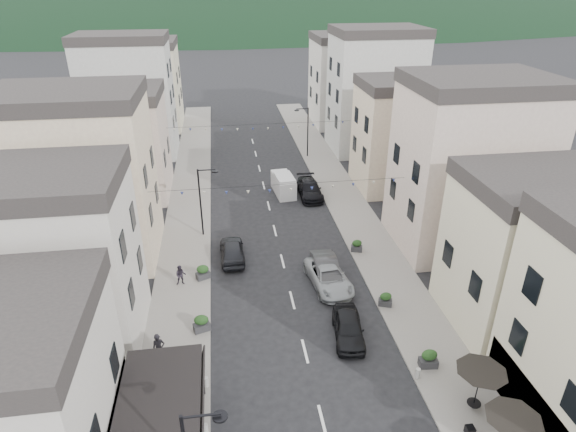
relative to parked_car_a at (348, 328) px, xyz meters
name	(u,v)px	position (x,y,z in m)	size (l,w,h in m)	color
sidewalk_left	(189,206)	(-10.30, 20.16, -0.67)	(4.00, 76.00, 0.12)	slate
sidewalk_right	(343,196)	(4.70, 20.16, -0.67)	(4.00, 76.00, 0.12)	slate
hill_backdrop	(220,11)	(-2.80, 288.16, -0.73)	(640.00, 360.00, 70.00)	black
boutique_awning	(164,410)	(-10.05, -6.84, 2.38)	(3.77, 7.50, 3.28)	black
buildings_row_left	(114,130)	(-17.30, 25.91, 5.39)	(10.20, 54.16, 14.00)	#B8B2A9
buildings_row_right	(401,119)	(11.70, 24.75, 5.59)	(10.20, 54.16, 14.50)	beige
cafe_terrace	(513,423)	(4.90, -9.04, 1.63)	(2.50, 8.10, 2.53)	black
streetlamp_left_far	(203,196)	(-8.62, 14.16, 2.97)	(1.70, 0.56, 6.00)	black
streetlamp_right_far	(306,127)	(3.02, 32.16, 2.97)	(1.70, 0.56, 6.00)	black
bollards	(325,424)	(-2.80, -6.34, -0.31)	(11.66, 10.26, 0.60)	gray
bunting_near	(280,189)	(-2.80, 10.16, 4.92)	(19.00, 0.28, 0.62)	black
bunting_far	(260,127)	(-2.80, 26.16, 4.92)	(19.00, 0.28, 0.62)	black
parked_car_a	(348,328)	(0.00, 0.00, 0.00)	(1.73, 4.29, 1.46)	black
parked_car_b	(326,270)	(0.00, 6.31, 0.05)	(1.65, 4.74, 1.56)	#2F2F32
parked_car_c	(329,277)	(0.00, 5.49, 0.00)	(2.44, 5.29, 1.47)	gray
parked_car_d	(310,189)	(1.47, 20.84, 0.03)	(2.13, 5.25, 1.52)	black
parked_car_e	(232,250)	(-6.60, 10.04, 0.04)	(1.82, 4.51, 1.54)	black
delivery_van	(284,184)	(-0.99, 21.87, 0.28)	(2.11, 4.43, 2.05)	silver
pedestrian_a	(159,349)	(-11.08, -0.62, 0.34)	(0.69, 0.45, 1.90)	black
pedestrian_b	(181,275)	(-10.31, 6.96, 0.15)	(0.74, 0.58, 1.53)	black
planter_la	(202,323)	(-8.80, 1.76, -0.06)	(1.13, 0.83, 1.12)	#2B2B2D
planter_lb	(203,272)	(-8.80, 7.50, -0.08)	(1.11, 0.88, 1.10)	#2A2A2C
planter_ra	(429,359)	(3.80, -3.12, -0.06)	(1.07, 0.66, 1.14)	#2A2A2C
planter_rb	(385,299)	(3.20, 2.58, -0.13)	(0.99, 0.75, 0.99)	#29292B
planter_rc	(357,246)	(3.20, 9.66, -0.13)	(0.98, 0.72, 0.99)	#2E2E30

